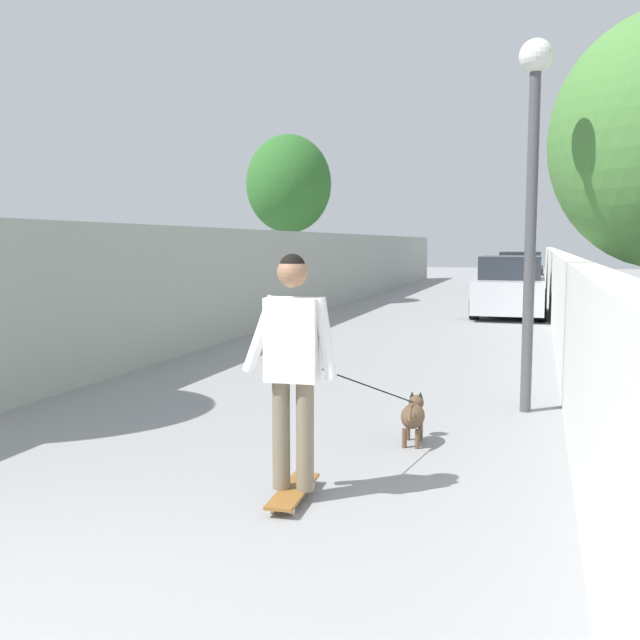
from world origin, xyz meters
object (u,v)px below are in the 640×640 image
at_px(skateboard, 293,491).
at_px(dog, 413,415).
at_px(lamp_post, 533,158).
at_px(person_skateboarder, 293,353).
at_px(tree_left_far, 289,184).
at_px(car_near, 510,288).
at_px(car_far, 520,273).

height_order(skateboard, dog, dog).
bearing_deg(skateboard, lamp_post, -24.87).
bearing_deg(person_skateboarder, tree_left_far, 19.43).
bearing_deg(lamp_post, tree_left_far, 29.59).
bearing_deg(lamp_post, dog, 149.05).
xyz_separation_m(lamp_post, skateboard, (-3.40, 1.58, -2.72)).
distance_m(tree_left_far, lamp_post, 14.85).
height_order(tree_left_far, car_near, tree_left_far).
relative_size(lamp_post, car_far, 1.01).
xyz_separation_m(skateboard, car_far, (24.10, -0.98, 0.65)).
relative_size(lamp_post, person_skateboarder, 2.35).
bearing_deg(car_far, dog, 179.00).
bearing_deg(car_far, person_skateboarder, 177.68).
xyz_separation_m(lamp_post, dog, (-1.65, 0.99, -2.51)).
bearing_deg(skateboard, car_near, -3.88).
distance_m(tree_left_far, skateboard, 17.65).
relative_size(car_near, car_far, 0.98).
height_order(person_skateboarder, car_near, person_skateboarder).
relative_size(skateboard, person_skateboarder, 0.47).
bearing_deg(car_near, skateboard, 176.12).
height_order(person_skateboarder, car_far, person_skateboarder).
bearing_deg(skateboard, tree_left_far, 19.43).
xyz_separation_m(tree_left_far, skateboard, (-16.29, -5.75, -3.59)).
relative_size(dog, car_near, 0.53).
height_order(skateboard, person_skateboarder, person_skateboarder).
distance_m(person_skateboarder, dog, 2.01).
xyz_separation_m(tree_left_far, person_skateboarder, (-16.29, -5.75, -2.57)).
bearing_deg(person_skateboarder, car_far, -2.32).
xyz_separation_m(person_skateboarder, car_far, (24.10, -0.98, -0.38)).
distance_m(lamp_post, car_near, 11.18).
xyz_separation_m(tree_left_far, car_near, (-1.93, -6.72, -2.95)).
relative_size(dog, car_far, 0.52).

